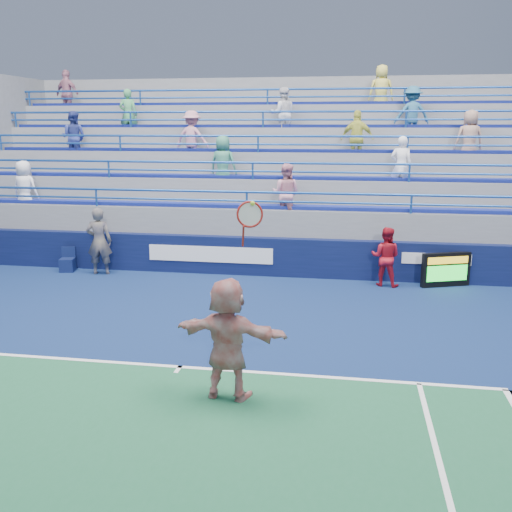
% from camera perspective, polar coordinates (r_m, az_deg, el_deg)
% --- Properties ---
extents(ground, '(120.00, 120.00, 0.00)m').
position_cam_1_polar(ground, '(10.35, -7.62, -11.04)').
color(ground, '#333538').
extents(sponsor_wall, '(18.00, 0.32, 1.10)m').
position_cam_1_polar(sponsor_wall, '(16.19, -1.02, -0.00)').
color(sponsor_wall, black).
rests_on(sponsor_wall, ground).
extents(bleacher_stand, '(18.00, 5.60, 6.13)m').
position_cam_1_polar(bleacher_stand, '(19.68, 0.93, 5.27)').
color(bleacher_stand, slate).
rests_on(bleacher_stand, ground).
extents(serve_speed_board, '(1.30, 0.60, 0.92)m').
position_cam_1_polar(serve_speed_board, '(15.81, 18.45, -1.32)').
color(serve_speed_board, black).
rests_on(serve_speed_board, ground).
extents(judge_chair, '(0.47, 0.47, 0.71)m').
position_cam_1_polar(judge_chair, '(17.50, -18.30, -0.77)').
color(judge_chair, '#0D1740').
rests_on(judge_chair, ground).
extents(tennis_player, '(1.87, 0.80, 3.13)m').
position_cam_1_polar(tennis_player, '(8.89, -2.83, -8.24)').
color(tennis_player, silver).
rests_on(tennis_player, ground).
extents(line_judge, '(0.78, 0.59, 1.93)m').
position_cam_1_polar(line_judge, '(16.77, -15.41, 1.43)').
color(line_judge, '#16193C').
rests_on(line_judge, ground).
extents(ball_girl, '(0.89, 0.77, 1.59)m').
position_cam_1_polar(ball_girl, '(15.40, 12.82, -0.08)').
color(ball_girl, '#A71321').
rests_on(ball_girl, ground).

